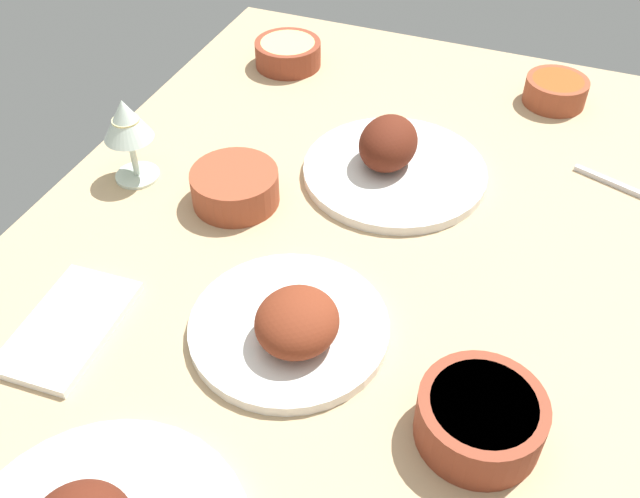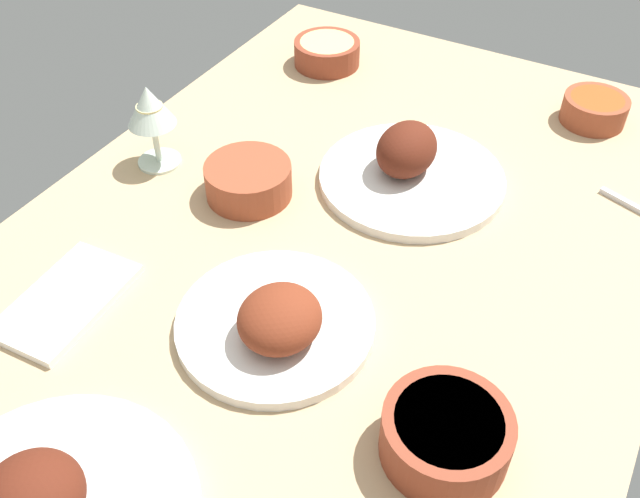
% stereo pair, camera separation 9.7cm
% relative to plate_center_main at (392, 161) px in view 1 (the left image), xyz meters
% --- Properties ---
extents(dining_table, '(1.40, 0.90, 0.04)m').
position_rel_plate_center_main_xyz_m(dining_table, '(0.23, -0.03, -0.04)').
color(dining_table, tan).
rests_on(dining_table, ground).
extents(plate_center_main, '(0.29, 0.29, 0.09)m').
position_rel_plate_center_main_xyz_m(plate_center_main, '(0.00, 0.00, 0.00)').
color(plate_center_main, silver).
rests_on(plate_center_main, dining_table).
extents(plate_near_viewer, '(0.25, 0.25, 0.08)m').
position_rel_plate_center_main_xyz_m(plate_near_viewer, '(0.37, -0.01, -0.00)').
color(plate_near_viewer, silver).
rests_on(plate_near_viewer, dining_table).
extents(bowl_pasta, '(0.13, 0.13, 0.05)m').
position_rel_plate_center_main_xyz_m(bowl_pasta, '(0.15, -0.20, 0.00)').
color(bowl_pasta, brown).
rests_on(bowl_pasta, dining_table).
extents(bowl_potatoes, '(0.13, 0.13, 0.05)m').
position_rel_plate_center_main_xyz_m(bowl_potatoes, '(-0.26, -0.29, 0.00)').
color(bowl_potatoes, brown).
rests_on(bowl_potatoes, dining_table).
extents(bowl_soup, '(0.11, 0.11, 0.05)m').
position_rel_plate_center_main_xyz_m(bowl_soup, '(-0.31, 0.21, 0.00)').
color(bowl_soup, brown).
rests_on(bowl_soup, dining_table).
extents(bowl_cream, '(0.14, 0.14, 0.06)m').
position_rel_plate_center_main_xyz_m(bowl_cream, '(0.42, 0.23, 0.01)').
color(bowl_cream, brown).
rests_on(bowl_cream, dining_table).
extents(wine_glass, '(0.08, 0.08, 0.14)m').
position_rel_plate_center_main_xyz_m(wine_glass, '(0.16, -0.37, 0.07)').
color(wine_glass, silver).
rests_on(wine_glass, dining_table).
extents(folded_napkin, '(0.19, 0.12, 0.01)m').
position_rel_plate_center_main_xyz_m(folded_napkin, '(0.46, -0.28, -0.02)').
color(folded_napkin, white).
rests_on(folded_napkin, dining_table).
extents(fork_loose, '(0.07, 0.16, 0.01)m').
position_rel_plate_center_main_xyz_m(fork_loose, '(-0.09, 0.35, -0.02)').
color(fork_loose, silver).
rests_on(fork_loose, dining_table).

